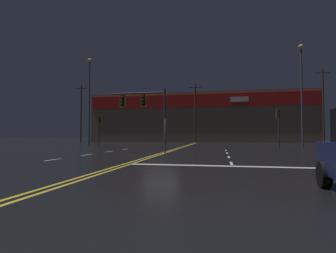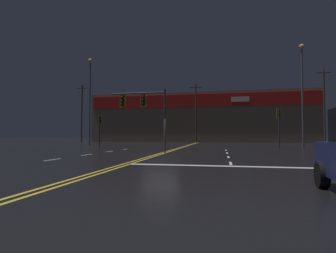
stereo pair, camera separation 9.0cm
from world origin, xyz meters
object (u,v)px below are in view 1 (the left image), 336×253
at_px(traffic_signal_median, 142,105).
at_px(streetlight_near_right, 302,83).
at_px(traffic_signal_corner_northwest, 99,124).
at_px(traffic_signal_corner_northeast, 278,119).
at_px(streetlight_median_approach, 89,91).

bearing_deg(traffic_signal_median, streetlight_near_right, 41.28).
bearing_deg(traffic_signal_corner_northwest, traffic_signal_corner_northeast, -1.41).
relative_size(traffic_signal_corner_northwest, streetlight_median_approach, 0.31).
xyz_separation_m(traffic_signal_corner_northwest, traffic_signal_corner_northeast, (19.60, -0.48, 0.27)).
distance_m(traffic_signal_median, streetlight_median_approach, 18.74).
xyz_separation_m(traffic_signal_corner_northwest, streetlight_median_approach, (-3.63, 4.37, 4.65)).
distance_m(traffic_signal_corner_northwest, traffic_signal_corner_northeast, 19.61).
bearing_deg(streetlight_median_approach, streetlight_near_right, -2.48).
relative_size(traffic_signal_median, traffic_signal_corner_northwest, 1.29).
bearing_deg(traffic_signal_median, traffic_signal_corner_northwest, 129.86).
height_order(traffic_signal_median, streetlight_median_approach, streetlight_median_approach).
bearing_deg(streetlight_near_right, streetlight_median_approach, 177.52).
distance_m(traffic_signal_corner_northwest, streetlight_near_right, 23.55).
distance_m(traffic_signal_median, streetlight_near_right, 19.97).
bearing_deg(traffic_signal_corner_northwest, streetlight_median_approach, 129.72).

